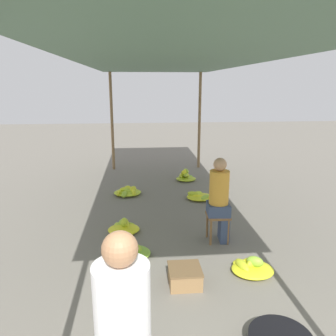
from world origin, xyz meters
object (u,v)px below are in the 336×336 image
Objects in this scene: stool at (218,220)px; banana_pile_right_2 at (186,176)px; vendor_seated at (220,198)px; banana_pile_right_1 at (250,267)px; crate_near at (185,276)px; banana_pile_left_1 at (124,227)px; banana_pile_right_0 at (200,197)px; banana_pile_left_2 at (127,192)px; banana_pile_left_0 at (129,251)px.

stool is 3.37m from banana_pile_right_2.
vendor_seated is 2.44× the size of banana_pile_right_1.
crate_near is at bearing -98.29° from banana_pile_right_2.
banana_pile_left_1 is 1.02× the size of banana_pile_right_1.
vendor_seated reaches higher than banana_pile_left_1.
banana_pile_right_2 is (-0.02, 3.36, -0.24)m from stool.
banana_pile_right_0 is (1.58, 1.43, -0.01)m from banana_pile_left_1.
vendor_seated is 2.35× the size of banana_pile_right_0.
banana_pile_right_1 is 1.09× the size of banana_pile_right_2.
banana_pile_right_1 reaches higher than banana_pile_left_2.
vendor_seated is (0.02, 0.00, 0.35)m from stool.
banana_pile_right_2 is at bearing 70.01° from banana_pile_left_0.
banana_pile_right_0 is 1.42× the size of crate_near.
stool is 1.95m from banana_pile_right_0.
vendor_seated is 1.14m from banana_pile_right_1.
crate_near is (-0.65, -4.48, -0.00)m from banana_pile_right_2.
vendor_seated is 1.44m from crate_near.
banana_pile_left_2 is 1.13× the size of banana_pile_right_0.
banana_pile_right_1 is (0.13, -2.84, 0.01)m from banana_pile_right_0.
vendor_seated is at bearing 58.03° from crate_near.
stool is 1.11× the size of crate_near.
vendor_seated is 2.23× the size of banana_pile_left_0.
stool is 0.69× the size of banana_pile_left_2.
vendor_seated is at bearing 4.54° from stool.
banana_pile_left_0 reaches higher than crate_near.
banana_pile_left_1 is at bearing -90.13° from banana_pile_left_2.
stool is 0.78× the size of banana_pile_right_0.
banana_pile_left_2 is 3.71m from banana_pile_right_1.
banana_pile_right_1 is (0.23, -0.92, -0.28)m from stool.
banana_pile_right_2 is at bearing 62.93° from banana_pile_left_1.
banana_pile_left_2 is (-1.50, 2.37, -0.64)m from vendor_seated.
banana_pile_right_2 is (-0.04, 3.36, -0.59)m from vendor_seated.
stool is 1.45m from banana_pile_left_0.
stool is at bearing -92.82° from banana_pile_right_0.
banana_pile_right_0 is 1.04× the size of banana_pile_right_1.
banana_pile_right_0 is at bearing 57.16° from banana_pile_left_0.
vendor_seated is at bearing -89.26° from banana_pile_right_2.
banana_pile_right_0 is (1.58, -0.45, -0.01)m from banana_pile_left_2.
banana_pile_right_1 is 4.29m from banana_pile_right_2.
vendor_seated is at bearing -57.58° from banana_pile_left_2.
stool reaches higher than banana_pile_right_0.
banana_pile_right_1 is (1.72, -1.41, 0.01)m from banana_pile_left_1.
banana_pile_left_1 is 1.39× the size of crate_near.
crate_near is at bearing -63.19° from banana_pile_left_1.
banana_pile_right_0 is (1.47, 2.28, -0.01)m from banana_pile_left_0.
banana_pile_left_1 reaches higher than banana_pile_right_0.
banana_pile_left_1 is (-1.51, 0.49, -0.64)m from vendor_seated.
stool reaches higher than crate_near.
stool is 0.99m from banana_pile_right_1.
banana_pile_left_0 reaches higher than banana_pile_left_2.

